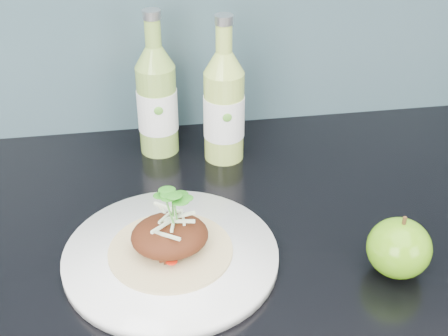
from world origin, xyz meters
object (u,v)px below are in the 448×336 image
Objects in this scene: cider_bottle_left at (157,100)px; cider_bottle_right at (224,107)px; dinner_plate at (171,256)px; green_apple at (399,248)px.

cider_bottle_left is 0.11m from cider_bottle_right.
cider_bottle_left reaches higher than dinner_plate.
cider_bottle_left is (-0.28, 0.36, 0.05)m from green_apple.
cider_bottle_left is at bearing 88.85° from dinner_plate.
green_apple is 0.44× the size of cider_bottle_left.
cider_bottle_right reaches higher than green_apple.
cider_bottle_left reaches higher than green_apple.
cider_bottle_left is at bearing 127.97° from green_apple.
dinner_plate is at bearing -137.03° from cider_bottle_right.
cider_bottle_right is (-0.17, 0.32, 0.05)m from green_apple.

